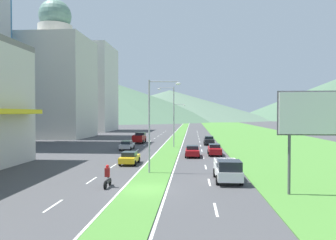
{
  "coord_description": "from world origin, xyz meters",
  "views": [
    {
      "loc": [
        3.7,
        -24.07,
        5.86
      ],
      "look_at": [
        -1.42,
        41.48,
        4.46
      ],
      "focal_mm": 34.12,
      "sensor_mm": 36.0,
      "label": 1
    }
  ],
  "objects": [
    {
      "name": "street_lamp_mid",
      "position": [
        0.16,
        30.39,
        5.9
      ],
      "size": [
        2.91,
        0.28,
        10.37
      ],
      "color": "#99999E",
      "rests_on": "ground_plane"
    },
    {
      "name": "lane_dash_right_5",
      "position": [
        5.1,
        18.37,
        0.01
      ],
      "size": [
        0.16,
        2.8,
        0.01
      ],
      "primitive_type": "cube",
      "color": "silver",
      "rests_on": "ground_plane"
    },
    {
      "name": "motorcycle_rider",
      "position": [
        -3.03,
        0.57,
        0.75
      ],
      "size": [
        0.36,
        2.0,
        1.8
      ],
      "rotation": [
        0.0,
        0.0,
        1.57
      ],
      "color": "black",
      "rests_on": "ground_plane"
    },
    {
      "name": "car_0",
      "position": [
        3.65,
        18.81,
        0.77
      ],
      "size": [
        1.96,
        4.21,
        1.5
      ],
      "rotation": [
        0.0,
        0.0,
        -1.57
      ],
      "color": "maroon",
      "rests_on": "ground_plane"
    },
    {
      "name": "street_lamp_near",
      "position": [
        -0.18,
        6.72,
        5.27
      ],
      "size": [
        3.17,
        0.5,
        9.09
      ],
      "color": "#99999E",
      "rests_on": "ground_plane"
    },
    {
      "name": "grass_verge_right",
      "position": [
        20.6,
        60.0,
        0.03
      ],
      "size": [
        24.0,
        240.0,
        0.06
      ],
      "primitive_type": "cube",
      "color": "#477F33",
      "rests_on": "ground_plane"
    },
    {
      "name": "pickup_truck_1",
      "position": [
        -6.78,
        38.09,
        0.98
      ],
      "size": [
        2.18,
        5.4,
        2.0
      ],
      "rotation": [
        0.0,
        0.0,
        1.57
      ],
      "color": "maroon",
      "rests_on": "ground_plane"
    },
    {
      "name": "lane_dash_right_10",
      "position": [
        5.1,
        56.74,
        0.01
      ],
      "size": [
        0.16,
        2.8,
        0.01
      ],
      "primitive_type": "cube",
      "color": "silver",
      "rests_on": "ground_plane"
    },
    {
      "name": "edge_line_median_left",
      "position": [
        -1.75,
        60.0,
        0.01
      ],
      "size": [
        0.16,
        240.0,
        0.01
      ],
      "primitive_type": "cube",
      "color": "silver",
      "rests_on": "ground_plane"
    },
    {
      "name": "hill_far_center",
      "position": [
        -16.99,
        261.77,
        13.26
      ],
      "size": [
        182.96,
        182.96,
        26.53
      ],
      "primitive_type": "cone",
      "color": "#516B56",
      "rests_on": "ground_plane"
    },
    {
      "name": "lane_dash_left_5",
      "position": [
        -5.1,
        18.37,
        0.01
      ],
      "size": [
        0.16,
        2.8,
        0.01
      ],
      "primitive_type": "cube",
      "color": "silver",
      "rests_on": "ground_plane"
    },
    {
      "name": "lane_dash_left_3",
      "position": [
        -5.1,
        3.02,
        0.01
      ],
      "size": [
        0.16,
        2.8,
        0.01
      ],
      "primitive_type": "cube",
      "color": "silver",
      "rests_on": "ground_plane"
    },
    {
      "name": "lane_dash_right_7",
      "position": [
        5.1,
        33.72,
        0.01
      ],
      "size": [
        0.16,
        2.8,
        0.01
      ],
      "primitive_type": "cube",
      "color": "silver",
      "rests_on": "ground_plane"
    },
    {
      "name": "grass_median",
      "position": [
        0.0,
        60.0,
        0.03
      ],
      "size": [
        3.2,
        240.0,
        0.06
      ],
      "primitive_type": "cube",
      "color": "#477F33",
      "rests_on": "ground_plane"
    },
    {
      "name": "lane_dash_right_2",
      "position": [
        5.1,
        -4.65,
        0.01
      ],
      "size": [
        0.16,
        2.8,
        0.01
      ],
      "primitive_type": "cube",
      "color": "silver",
      "rests_on": "ground_plane"
    },
    {
      "name": "lane_dash_left_10",
      "position": [
        -5.1,
        56.74,
        0.01
      ],
      "size": [
        0.16,
        2.8,
        0.01
      ],
      "primitive_type": "cube",
      "color": "silver",
      "rests_on": "ground_plane"
    },
    {
      "name": "midrise_colored",
      "position": [
        -31.75,
        79.43,
        13.95
      ],
      "size": [
        17.75,
        17.75,
        27.91
      ],
      "primitive_type": "cube",
      "color": "silver",
      "rests_on": "ground_plane"
    },
    {
      "name": "edge_line_median_right",
      "position": [
        1.75,
        60.0,
        0.01
      ],
      "size": [
        0.16,
        240.0,
        0.01
      ],
      "primitive_type": "cube",
      "color": "silver",
      "rests_on": "ground_plane"
    },
    {
      "name": "lane_dash_left_11",
      "position": [
        -5.1,
        64.41,
        0.01
      ],
      "size": [
        0.16,
        2.8,
        0.01
      ],
      "primitive_type": "cube",
      "color": "silver",
      "rests_on": "ground_plane"
    },
    {
      "name": "car_3",
      "position": [
        6.73,
        20.7,
        0.79
      ],
      "size": [
        1.86,
        4.49,
        1.54
      ],
      "rotation": [
        0.0,
        0.0,
        -1.57
      ],
      "color": "maroon",
      "rests_on": "ground_plane"
    },
    {
      "name": "ground_plane",
      "position": [
        0.0,
        0.0,
        0.0
      ],
      "size": [
        600.0,
        600.0,
        0.0
      ],
      "primitive_type": "plane",
      "color": "#424244"
    },
    {
      "name": "lane_dash_left_12",
      "position": [
        -5.1,
        72.09,
        0.01
      ],
      "size": [
        0.16,
        2.8,
        0.01
      ],
      "primitive_type": "cube",
      "color": "silver",
      "rests_on": "ground_plane"
    },
    {
      "name": "lane_dash_right_13",
      "position": [
        5.1,
        79.76,
        0.01
      ],
      "size": [
        0.16,
        2.8,
        0.01
      ],
      "primitive_type": "cube",
      "color": "silver",
      "rests_on": "ground_plane"
    },
    {
      "name": "car_4",
      "position": [
        6.7,
        35.57,
        0.8
      ],
      "size": [
        1.92,
        4.58,
        1.58
      ],
      "rotation": [
        0.0,
        0.0,
        -1.57
      ],
      "color": "black",
      "rests_on": "ground_plane"
    },
    {
      "name": "lane_dash_left_2",
      "position": [
        -5.1,
        -4.65,
        0.01
      ],
      "size": [
        0.16,
        2.8,
        0.01
      ],
      "primitive_type": "cube",
      "color": "silver",
      "rests_on": "ground_plane"
    },
    {
      "name": "lane_dash_right_6",
      "position": [
        5.1,
        26.04,
        0.01
      ],
      "size": [
        0.16,
        2.8,
        0.01
      ],
      "primitive_type": "cube",
      "color": "silver",
      "rests_on": "ground_plane"
    },
    {
      "name": "hill_far_right",
      "position": [
        131.06,
        270.65,
        18.13
      ],
      "size": [
        182.35,
        182.35,
        36.27
      ],
      "primitive_type": "cone",
      "color": "#47664C",
      "rests_on": "ground_plane"
    },
    {
      "name": "domed_building",
      "position": [
        -29.54,
        51.1,
        13.57
      ],
      "size": [
        15.96,
        15.96,
        33.24
      ],
      "color": "beige",
      "rests_on": "ground_plane"
    },
    {
      "name": "street_lamp_far",
      "position": [
        -0.57,
        54.1,
        4.76
      ],
      "size": [
        2.79,
        0.28,
        8.2
      ],
      "color": "#99999E",
      "rests_on": "ground_plane"
    },
    {
      "name": "car_1",
      "position": [
        -3.54,
        12.01,
        0.74
      ],
      "size": [
        1.92,
        4.17,
        1.45
      ],
      "rotation": [
        0.0,
        0.0,
        1.57
      ],
      "color": "yellow",
      "rests_on": "ground_plane"
    },
    {
      "name": "lane_dash_left_7",
      "position": [
        -5.1,
        33.72,
        0.01
      ],
      "size": [
        0.16,
        2.8,
        0.01
      ],
      "primitive_type": "cube",
      "color": "silver",
      "rests_on": "ground_plane"
    },
    {
      "name": "lane_dash_right_4",
      "position": [
        5.1,
        10.7,
        0.01
      ],
      "size": [
        0.16,
        2.8,
        0.01
      ],
      "primitive_type": "cube",
      "color": "silver",
      "rests_on": "ground_plane"
    },
    {
      "name": "pickup_truck_0",
      "position": [
        6.68,
        3.39,
        0.98
      ],
      "size": [
        2.18,
        5.4,
        2.0
      ],
      "rotation": [
        0.0,
        0.0,
        -1.57
      ],
      "color": "silver",
      "rests_on": "ground_plane"
    },
    {
      "name": "lane_dash_right_3",
      "position": [
        5.1,
        3.02,
        0.01
      ],
      "size": [
        0.16,
        2.8,
        0.01
      ],
      "primitive_type": "cube",
      "color": "silver",
      "rests_on": "ground_plane"
    },
    {
      "name": "billboard_roadside",
      "position": [
        12.35,
        -0.85,
        5.56
      ],
      "size": [
        5.31,
        0.28,
        7.46
      ],
      "color": "#4C4C51",
      "rests_on": "ground_plane"
    },
    {
      "name": "lane_dash_left_8",
      "position": [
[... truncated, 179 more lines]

